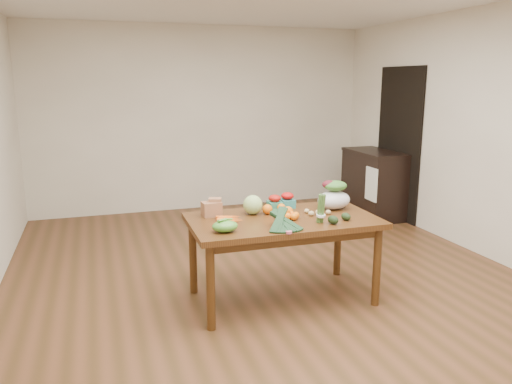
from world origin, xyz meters
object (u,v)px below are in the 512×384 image
object	(u,v)px
asparagus_bundle	(321,208)
cabinet	(373,184)
paper_bag	(212,207)
mandarin_cluster	(287,213)
dining_table	(282,259)
kale_bunch	(284,220)
salad_bag	(334,196)
cabbage	(253,205)

from	to	relation	value
asparagus_bundle	cabinet	bearing A→B (deg)	51.48
paper_bag	mandarin_cluster	distance (m)	0.66
dining_table	kale_bunch	size ratio (longest dim) A/B	4.05
asparagus_bundle	salad_bag	world-z (taller)	asparagus_bundle
cabinet	mandarin_cluster	bearing A→B (deg)	-134.47
kale_bunch	asparagus_bundle	size ratio (longest dim) A/B	1.60
mandarin_cluster	cabinet	bearing A→B (deg)	45.53
paper_bag	cabbage	xyz separation A→B (m)	(0.36, -0.05, 0.01)
cabbage	dining_table	bearing A→B (deg)	-43.45
dining_table	paper_bag	bearing A→B (deg)	156.84
paper_bag	salad_bag	xyz separation A→B (m)	(1.13, -0.11, 0.04)
mandarin_cluster	asparagus_bundle	bearing A→B (deg)	-42.50
dining_table	salad_bag	bearing A→B (deg)	14.64
cabbage	salad_bag	xyz separation A→B (m)	(0.77, -0.06, 0.03)
dining_table	cabbage	world-z (taller)	cabbage
salad_bag	kale_bunch	bearing A→B (deg)	-144.80
mandarin_cluster	asparagus_bundle	world-z (taller)	asparagus_bundle
asparagus_bundle	dining_table	bearing A→B (deg)	135.65
dining_table	mandarin_cluster	xyz separation A→B (m)	(0.02, -0.04, 0.42)
paper_bag	asparagus_bundle	world-z (taller)	asparagus_bundle
cabbage	salad_bag	size ratio (longest dim) A/B	0.55
mandarin_cluster	salad_bag	xyz separation A→B (m)	(0.54, 0.18, 0.07)
cabinet	mandarin_cluster	distance (m)	3.21
dining_table	paper_bag	xyz separation A→B (m)	(-0.57, 0.25, 0.45)
kale_bunch	paper_bag	bearing A→B (deg)	128.41
cabinet	kale_bunch	size ratio (longest dim) A/B	2.55
paper_bag	cabinet	bearing A→B (deg)	35.08
paper_bag	mandarin_cluster	world-z (taller)	paper_bag
paper_bag	cabbage	world-z (taller)	cabbage
cabinet	salad_bag	distance (m)	2.73
dining_table	cabbage	size ratio (longest dim) A/B	9.38
cabinet	paper_bag	bearing A→B (deg)	-144.92
mandarin_cluster	kale_bunch	size ratio (longest dim) A/B	0.45
paper_bag	cabbage	size ratio (longest dim) A/B	1.27
dining_table	asparagus_bundle	distance (m)	0.61
kale_bunch	dining_table	bearing A→B (deg)	71.39
mandarin_cluster	salad_bag	size ratio (longest dim) A/B	0.58
paper_bag	kale_bunch	bearing A→B (deg)	-52.11
cabinet	mandarin_cluster	world-z (taller)	cabinet
asparagus_bundle	kale_bunch	bearing A→B (deg)	-165.29
dining_table	cabbage	xyz separation A→B (m)	(-0.21, 0.20, 0.46)
cabinet	asparagus_bundle	distance (m)	3.22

